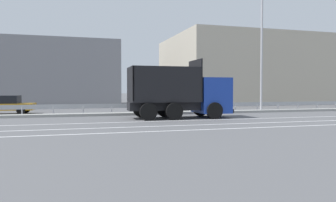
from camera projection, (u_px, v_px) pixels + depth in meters
name	position (u px, v px, depth m)	size (l,w,h in m)	color
ground_plane	(165.00, 117.00, 21.65)	(320.00, 320.00, 0.00)	#565659
lane_strip_0	(188.00, 120.00, 19.33)	(68.25, 0.16, 0.01)	silver
lane_strip_1	(204.00, 125.00, 16.95)	(68.25, 0.16, 0.01)	silver
lane_strip_2	(221.00, 129.00, 15.09)	(68.25, 0.16, 0.01)	silver
median_island	(155.00, 113.00, 24.15)	(37.54, 1.10, 0.18)	gray
median_guardrail	(152.00, 106.00, 25.19)	(68.25, 0.09, 0.78)	#9EA0A5
dump_truck	(191.00, 97.00, 21.23)	(6.61, 2.91, 3.75)	#19389E
median_road_sign	(190.00, 99.00, 24.90)	(0.72, 0.16, 2.18)	white
street_lamp_1	(263.00, 47.00, 26.22)	(0.71, 2.31, 9.56)	#ADADB2
parked_car_3	(6.00, 105.00, 24.51)	(4.28, 2.14, 1.40)	#B27A14
background_building_0	(16.00, 73.00, 38.48)	(23.37, 10.54, 7.53)	gray
background_building_1	(250.00, 71.00, 45.68)	(22.17, 15.59, 8.87)	#B7AD99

